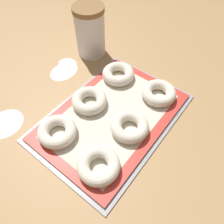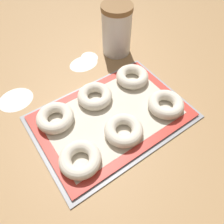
{
  "view_description": "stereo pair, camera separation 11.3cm",
  "coord_description": "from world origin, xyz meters",
  "views": [
    {
      "loc": [
        -0.3,
        -0.21,
        0.53
      ],
      "look_at": [
        -0.0,
        0.02,
        0.03
      ],
      "focal_mm": 35.0,
      "sensor_mm": 36.0,
      "label": 1
    },
    {
      "loc": [
        -0.22,
        -0.29,
        0.53
      ],
      "look_at": [
        -0.0,
        0.02,
        0.03
      ],
      "focal_mm": 35.0,
      "sensor_mm": 36.0,
      "label": 2
    }
  ],
  "objects": [
    {
      "name": "ground_plane",
      "position": [
        0.0,
        0.0,
        0.0
      ],
      "size": [
        2.8,
        2.8,
        0.0
      ],
      "primitive_type": "plane",
      "color": "#A87F51"
    },
    {
      "name": "baking_tray",
      "position": [
        -0.0,
        0.02,
        0.0
      ],
      "size": [
        0.45,
        0.31,
        0.01
      ],
      "color": "#93969B",
      "rests_on": "ground_plane"
    },
    {
      "name": "baking_mat",
      "position": [
        -0.0,
        0.02,
        0.01
      ],
      "size": [
        0.43,
        0.29,
        0.0
      ],
      "color": "red",
      "rests_on": "baking_tray"
    },
    {
      "name": "bagel_front_left",
      "position": [
        -0.15,
        -0.06,
        0.03
      ],
      "size": [
        0.11,
        0.11,
        0.03
      ],
      "color": "silver",
      "rests_on": "baking_mat"
    },
    {
      "name": "bagel_front_center",
      "position": [
        -0.01,
        -0.05,
        0.03
      ],
      "size": [
        0.11,
        0.11,
        0.03
      ],
      "color": "silver",
      "rests_on": "baking_mat"
    },
    {
      "name": "bagel_front_right",
      "position": [
        0.15,
        -0.05,
        0.03
      ],
      "size": [
        0.11,
        0.11,
        0.03
      ],
      "color": "silver",
      "rests_on": "baking_mat"
    },
    {
      "name": "bagel_back_left",
      "position": [
        -0.14,
        0.1,
        0.03
      ],
      "size": [
        0.11,
        0.11,
        0.03
      ],
      "color": "silver",
      "rests_on": "baking_mat"
    },
    {
      "name": "bagel_back_center",
      "position": [
        -0.01,
        0.1,
        0.03
      ],
      "size": [
        0.11,
        0.11,
        0.03
      ],
      "color": "silver",
      "rests_on": "baking_mat"
    },
    {
      "name": "bagel_back_right",
      "position": [
        0.14,
        0.1,
        0.03
      ],
      "size": [
        0.11,
        0.11,
        0.03
      ],
      "color": "silver",
      "rests_on": "baking_mat"
    },
    {
      "name": "flour_canister",
      "position": [
        0.2,
        0.27,
        0.09
      ],
      "size": [
        0.11,
        0.11,
        0.18
      ],
      "color": "white",
      "rests_on": "ground_plane"
    },
    {
      "name": "flour_patch_near",
      "position": [
        0.09,
        0.3,
        0.0
      ],
      "size": [
        0.06,
        0.07,
        0.0
      ],
      "color": "white",
      "rests_on": "ground_plane"
    },
    {
      "name": "flour_patch_far",
      "position": [
        -0.21,
        0.25,
        0.0
      ],
      "size": [
        0.11,
        0.1,
        0.0
      ],
      "color": "white",
      "rests_on": "ground_plane"
    },
    {
      "name": "flour_patch_side",
      "position": [
        0.06,
        0.28,
        0.0
      ],
      "size": [
        0.11,
        0.08,
        0.0
      ],
      "color": "white",
      "rests_on": "ground_plane"
    }
  ]
}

